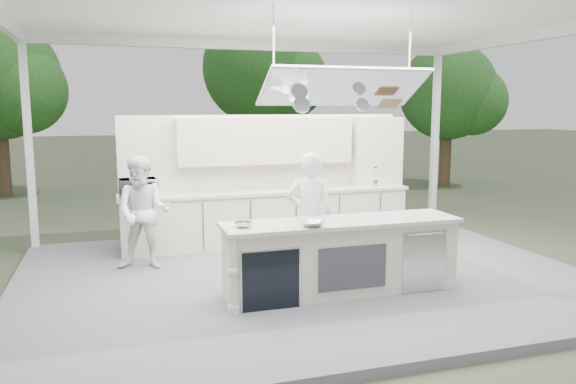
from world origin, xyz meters
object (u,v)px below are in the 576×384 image
object	(u,v)px
sous_chef	(143,213)
back_counter	(269,217)
demo_island	(340,257)
head_chef	(310,217)

from	to	relation	value
sous_chef	back_counter	bearing A→B (deg)	39.74
demo_island	back_counter	bearing A→B (deg)	93.63
demo_island	sous_chef	size ratio (longest dim) A/B	1.84
demo_island	back_counter	world-z (taller)	same
head_chef	sous_chef	size ratio (longest dim) A/B	1.05
demo_island	sous_chef	distance (m)	3.04
back_counter	demo_island	bearing A→B (deg)	-86.37
demo_island	sous_chef	xyz separation A→B (m)	(-2.35, 1.89, 0.37)
demo_island	sous_chef	bearing A→B (deg)	141.17
back_counter	head_chef	bearing A→B (deg)	-90.15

